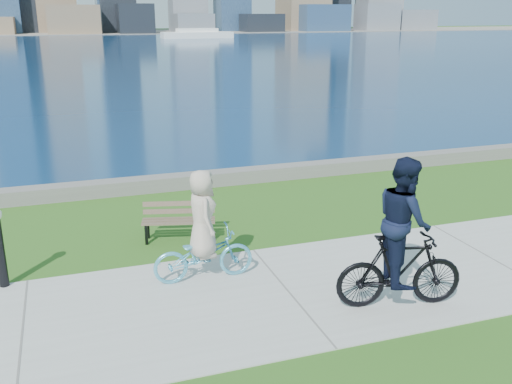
% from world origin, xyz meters
% --- Properties ---
extents(ground, '(320.00, 320.00, 0.00)m').
position_xyz_m(ground, '(0.00, 0.00, 0.00)').
color(ground, '#285616').
rests_on(ground, ground).
extents(concrete_path, '(80.00, 3.50, 0.02)m').
position_xyz_m(concrete_path, '(0.00, 0.00, 0.01)').
color(concrete_path, '#ACADA7').
rests_on(concrete_path, ground).
extents(seawall, '(90.00, 0.50, 0.35)m').
position_xyz_m(seawall, '(0.00, 6.20, 0.17)').
color(seawall, slate).
rests_on(seawall, ground).
extents(bay_water, '(320.00, 131.00, 0.01)m').
position_xyz_m(bay_water, '(0.00, 72.00, 0.00)').
color(bay_water, navy).
rests_on(bay_water, ground).
extents(far_shore, '(320.00, 30.00, 0.12)m').
position_xyz_m(far_shore, '(0.00, 130.00, 0.06)').
color(far_shore, gray).
rests_on(far_shore, ground).
extents(ferry_far, '(12.34, 3.53, 1.67)m').
position_xyz_m(ferry_far, '(20.22, 93.34, 0.70)').
color(ferry_far, white).
rests_on(ferry_far, ground).
extents(park_bench, '(1.50, 0.83, 0.73)m').
position_xyz_m(park_bench, '(-1.20, 2.80, 0.45)').
color(park_bench, black).
rests_on(park_bench, ground).
extents(cyclist_woman, '(0.60, 1.69, 1.90)m').
position_xyz_m(cyclist_woman, '(-1.18, 0.87, 0.72)').
color(cyclist_woman, '#5ABADB').
rests_on(cyclist_woman, ground).
extents(cyclist_man, '(0.96, 2.01, 2.34)m').
position_xyz_m(cyclist_man, '(1.41, -0.97, 1.00)').
color(cyclist_man, black).
rests_on(cyclist_man, ground).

